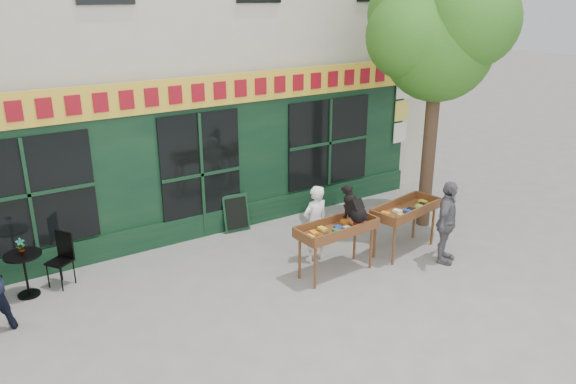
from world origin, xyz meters
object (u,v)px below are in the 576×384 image
woman (315,223)px  dog (355,204)px  bistro_table (24,266)px  book_cart_right (406,212)px  man_right (447,222)px  book_cart_center (337,231)px

woman → dog: bearing=113.6°
bistro_table → woman: bearing=-17.6°
dog → book_cart_right: size_ratio=0.38×
man_right → dog: bearing=126.5°
woman → man_right: 2.43m
woman → man_right: man_right is taller
book_cart_right → dog: bearing=171.9°
woman → man_right: bearing=142.2°
woman → book_cart_right: bearing=156.4°
book_cart_center → woman: bearing=87.1°
dog → man_right: (1.64, -0.69, -0.50)m
dog → woman: bearing=113.6°
book_cart_center → dog: dog is taller
woman → book_cart_right: size_ratio=0.93×
dog → woman: dog is taller
man_right → bistro_table: bearing=126.1°
book_cart_center → book_cart_right: bearing=-2.5°
dog → book_cart_right: dog is taller
man_right → bistro_table: size_ratio=2.09×
book_cart_center → bistro_table: (-4.80, 2.17, -0.28)m
book_cart_center → woman: size_ratio=1.03×
book_cart_center → man_right: size_ratio=0.96×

